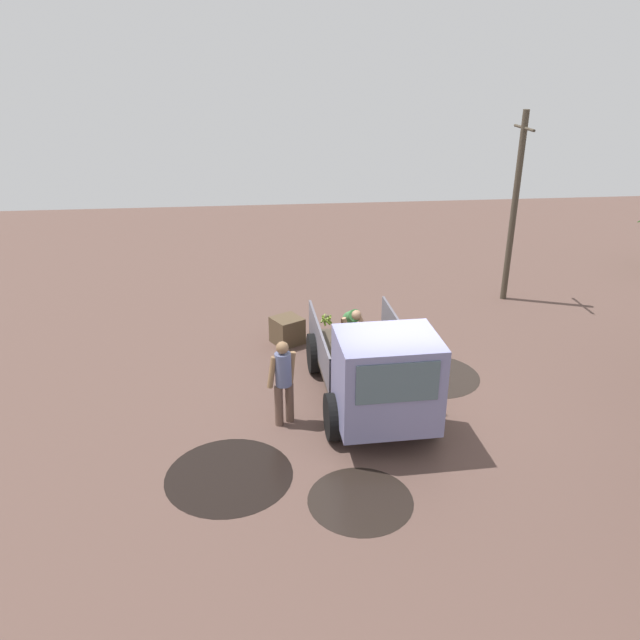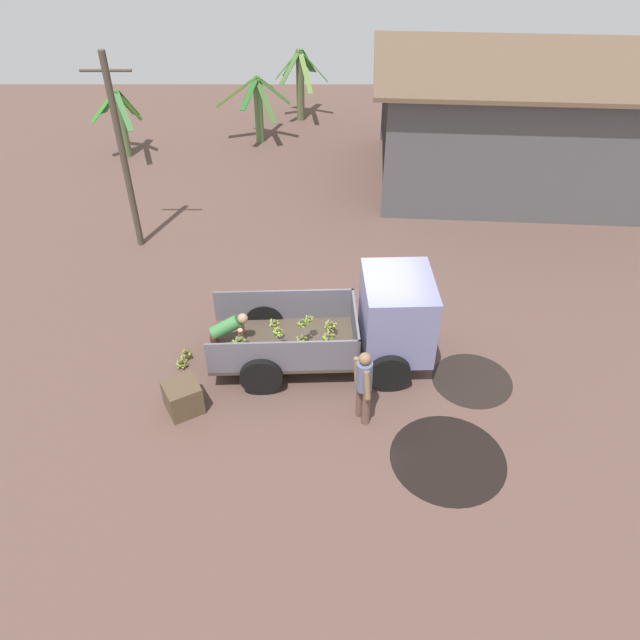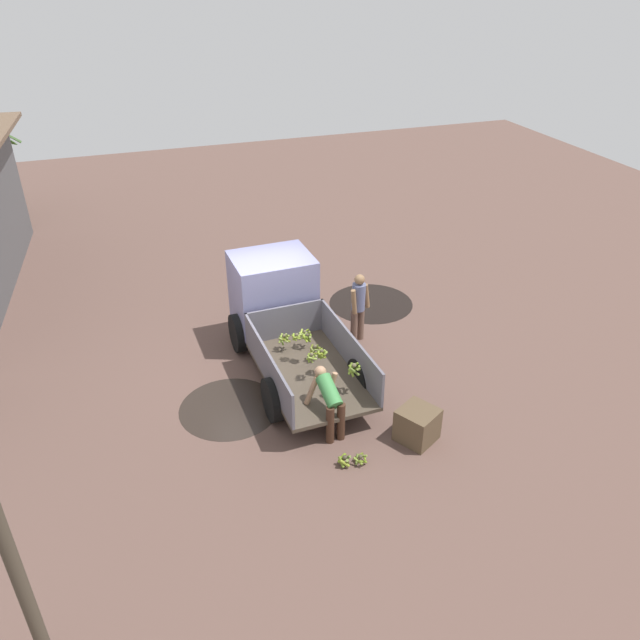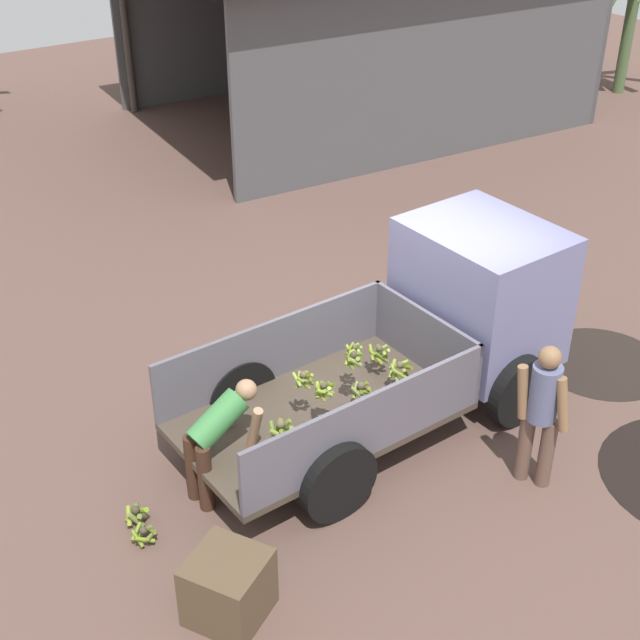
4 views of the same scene
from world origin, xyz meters
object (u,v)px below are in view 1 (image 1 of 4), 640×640
cargo_truck (380,375)px  person_foreground_visitor (283,379)px  banana_bunch_on_ground_0 (348,331)px  person_worker_loading (352,323)px  utility_pole (514,206)px  wooden_crate_0 (287,330)px  banana_bunch_on_ground_1 (336,332)px

cargo_truck → person_foreground_visitor: bearing=-101.0°
banana_bunch_on_ground_0 → person_worker_loading: bearing=-3.5°
utility_pole → person_foreground_visitor: utility_pole is taller
wooden_crate_0 → banana_bunch_on_ground_1: bearing=102.2°
person_foreground_visitor → person_worker_loading: bearing=-58.3°
person_worker_loading → banana_bunch_on_ground_1: (-0.96, -0.23, -0.63)m
banana_bunch_on_ground_0 → wooden_crate_0: 1.52m
utility_pole → banana_bunch_on_ground_1: bearing=-68.2°
person_foreground_visitor → person_worker_loading: size_ratio=1.37×
cargo_truck → wooden_crate_0: bearing=-160.5°
banana_bunch_on_ground_0 → banana_bunch_on_ground_1: banana_bunch_on_ground_0 is taller
banana_bunch_on_ground_1 → banana_bunch_on_ground_0: bearing=81.1°
person_foreground_visitor → wooden_crate_0: size_ratio=2.62×
banana_bunch_on_ground_0 → wooden_crate_0: wooden_crate_0 is taller
person_worker_loading → banana_bunch_on_ground_1: bearing=-173.3°
utility_pole → person_worker_loading: bearing=-58.2°
banana_bunch_on_ground_0 → utility_pole: bearing=113.4°
person_foreground_visitor → wooden_crate_0: 3.54m
utility_pole → banana_bunch_on_ground_1: 5.96m
cargo_truck → wooden_crate_0: 4.10m
person_worker_loading → banana_bunch_on_ground_1: size_ratio=4.43×
banana_bunch_on_ground_1 → utility_pole: bearing=111.8°
cargo_truck → wooden_crate_0: size_ratio=7.19×
utility_pole → banana_bunch_on_ground_1: size_ratio=18.48×
utility_pole → wooden_crate_0: 7.01m
utility_pole → person_foreground_visitor: (5.74, -6.48, -1.70)m
cargo_truck → wooden_crate_0: (-3.75, -1.48, -0.73)m
person_foreground_visitor → utility_pole: bearing=-75.4°
banana_bunch_on_ground_1 → person_foreground_visitor: bearing=-21.4°
cargo_truck → utility_pole: bearing=139.7°
cargo_truck → person_foreground_visitor: size_ratio=2.75×
banana_bunch_on_ground_0 → banana_bunch_on_ground_1: (-0.04, -0.28, -0.01)m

